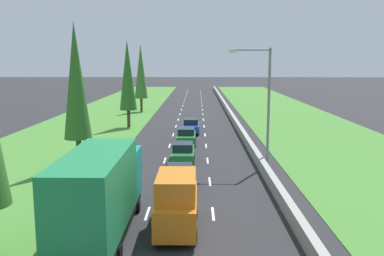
{
  "coord_description": "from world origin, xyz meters",
  "views": [
    {
      "loc": [
        0.91,
        -0.24,
        8.05
      ],
      "look_at": [
        0.3,
        46.52,
        0.52
      ],
      "focal_mm": 39.14,
      "sensor_mm": 36.0,
      "label": 1
    }
  ],
  "objects_px": {
    "blue_sedan_centre_lane_sixth": "(191,126)",
    "poplar_tree_fourth": "(141,72)",
    "green_sedan_centre_lane_fourth": "(183,153)",
    "poplar_tree_second": "(76,81)",
    "green_box_truck_left_lane": "(101,193)",
    "green_sedan_centre_lane_fifth": "(186,136)",
    "poplar_tree_third": "(128,76)",
    "orange_van_centre_lane": "(177,202)",
    "green_sedan_centre_lane": "(180,178)",
    "street_light_mast": "(264,99)"
  },
  "relations": [
    {
      "from": "street_light_mast",
      "to": "green_sedan_centre_lane_fourth",
      "type": "bearing_deg",
      "value": 170.73
    },
    {
      "from": "poplar_tree_second",
      "to": "green_box_truck_left_lane",
      "type": "bearing_deg",
      "value": -70.24
    },
    {
      "from": "orange_van_centre_lane",
      "to": "street_light_mast",
      "type": "distance_m",
      "value": 14.38
    },
    {
      "from": "poplar_tree_second",
      "to": "orange_van_centre_lane",
      "type": "bearing_deg",
      "value": -56.37
    },
    {
      "from": "green_sedan_centre_lane_fourth",
      "to": "green_box_truck_left_lane",
      "type": "xyz_separation_m",
      "value": [
        -3.18,
        -14.55,
        1.37
      ]
    },
    {
      "from": "green_sedan_centre_lane_fifth",
      "to": "poplar_tree_fourth",
      "type": "distance_m",
      "value": 27.88
    },
    {
      "from": "green_sedan_centre_lane_fifth",
      "to": "poplar_tree_third",
      "type": "height_order",
      "value": "poplar_tree_third"
    },
    {
      "from": "orange_van_centre_lane",
      "to": "green_box_truck_left_lane",
      "type": "bearing_deg",
      "value": -162.42
    },
    {
      "from": "poplar_tree_second",
      "to": "poplar_tree_third",
      "type": "xyz_separation_m",
      "value": [
        0.74,
        18.94,
        -0.22
      ]
    },
    {
      "from": "green_sedan_centre_lane",
      "to": "green_sedan_centre_lane_fourth",
      "type": "distance_m",
      "value": 7.27
    },
    {
      "from": "orange_van_centre_lane",
      "to": "poplar_tree_second",
      "type": "relative_size",
      "value": 0.45
    },
    {
      "from": "green_box_truck_left_lane",
      "to": "green_sedan_centre_lane_fifth",
      "type": "relative_size",
      "value": 2.09
    },
    {
      "from": "poplar_tree_second",
      "to": "street_light_mast",
      "type": "distance_m",
      "value": 14.18
    },
    {
      "from": "green_box_truck_left_lane",
      "to": "street_light_mast",
      "type": "xyz_separation_m",
      "value": [
        9.37,
        13.54,
        3.05
      ]
    },
    {
      "from": "green_sedan_centre_lane",
      "to": "poplar_tree_fourth",
      "type": "height_order",
      "value": "poplar_tree_fourth"
    },
    {
      "from": "street_light_mast",
      "to": "green_box_truck_left_lane",
      "type": "bearing_deg",
      "value": -124.67
    },
    {
      "from": "blue_sedan_centre_lane_sixth",
      "to": "poplar_tree_second",
      "type": "distance_m",
      "value": 18.27
    },
    {
      "from": "poplar_tree_second",
      "to": "street_light_mast",
      "type": "bearing_deg",
      "value": 1.23
    },
    {
      "from": "green_box_truck_left_lane",
      "to": "poplar_tree_second",
      "type": "xyz_separation_m",
      "value": [
        -4.76,
        13.24,
        4.34
      ]
    },
    {
      "from": "green_sedan_centre_lane",
      "to": "green_sedan_centre_lane_fourth",
      "type": "height_order",
      "value": "same"
    },
    {
      "from": "green_sedan_centre_lane",
      "to": "poplar_tree_second",
      "type": "bearing_deg",
      "value": 143.22
    },
    {
      "from": "orange_van_centre_lane",
      "to": "green_sedan_centre_lane",
      "type": "xyz_separation_m",
      "value": [
        -0.13,
        6.22,
        -0.59
      ]
    },
    {
      "from": "green_sedan_centre_lane_fourth",
      "to": "poplar_tree_second",
      "type": "height_order",
      "value": "poplar_tree_second"
    },
    {
      "from": "poplar_tree_third",
      "to": "poplar_tree_fourth",
      "type": "xyz_separation_m",
      "value": [
        -0.56,
        15.93,
        0.05
      ]
    },
    {
      "from": "orange_van_centre_lane",
      "to": "poplar_tree_fourth",
      "type": "height_order",
      "value": "poplar_tree_fourth"
    },
    {
      "from": "green_sedan_centre_lane_fifth",
      "to": "blue_sedan_centre_lane_sixth",
      "type": "relative_size",
      "value": 1.0
    },
    {
      "from": "blue_sedan_centre_lane_sixth",
      "to": "poplar_tree_second",
      "type": "xyz_separation_m",
      "value": [
        -8.37,
        -15.2,
        5.71
      ]
    },
    {
      "from": "blue_sedan_centre_lane_sixth",
      "to": "street_light_mast",
      "type": "xyz_separation_m",
      "value": [
        5.75,
        -14.89,
        4.42
      ]
    },
    {
      "from": "green_box_truck_left_lane",
      "to": "blue_sedan_centre_lane_sixth",
      "type": "bearing_deg",
      "value": 82.76
    },
    {
      "from": "green_sedan_centre_lane_fifth",
      "to": "blue_sedan_centre_lane_sixth",
      "type": "bearing_deg",
      "value": 86.79
    },
    {
      "from": "poplar_tree_fourth",
      "to": "green_box_truck_left_lane",
      "type": "bearing_deg",
      "value": -84.56
    },
    {
      "from": "green_sedan_centre_lane",
      "to": "green_sedan_centre_lane_fifth",
      "type": "relative_size",
      "value": 1.0
    },
    {
      "from": "green_sedan_centre_lane",
      "to": "green_sedan_centre_lane_fifth",
      "type": "height_order",
      "value": "same"
    },
    {
      "from": "poplar_tree_third",
      "to": "poplar_tree_second",
      "type": "bearing_deg",
      "value": -92.23
    },
    {
      "from": "blue_sedan_centre_lane_sixth",
      "to": "green_box_truck_left_lane",
      "type": "bearing_deg",
      "value": -97.24
    },
    {
      "from": "green_box_truck_left_lane",
      "to": "green_sedan_centre_lane_fourth",
      "type": "bearing_deg",
      "value": 77.67
    },
    {
      "from": "green_box_truck_left_lane",
      "to": "poplar_tree_second",
      "type": "distance_m",
      "value": 14.72
    },
    {
      "from": "poplar_tree_second",
      "to": "street_light_mast",
      "type": "relative_size",
      "value": 1.22
    },
    {
      "from": "blue_sedan_centre_lane_sixth",
      "to": "poplar_tree_fourth",
      "type": "relative_size",
      "value": 0.42
    },
    {
      "from": "poplar_tree_third",
      "to": "poplar_tree_fourth",
      "type": "height_order",
      "value": "poplar_tree_fourth"
    },
    {
      "from": "green_sedan_centre_lane_fifth",
      "to": "green_sedan_centre_lane_fourth",
      "type": "bearing_deg",
      "value": -90.5
    },
    {
      "from": "green_sedan_centre_lane",
      "to": "street_light_mast",
      "type": "xyz_separation_m",
      "value": [
        6.15,
        6.26,
        4.42
      ]
    },
    {
      "from": "blue_sedan_centre_lane_sixth",
      "to": "green_sedan_centre_lane",
      "type": "bearing_deg",
      "value": -91.08
    },
    {
      "from": "poplar_tree_fourth",
      "to": "blue_sedan_centre_lane_sixth",
      "type": "bearing_deg",
      "value": -67.39
    },
    {
      "from": "green_sedan_centre_lane_fourth",
      "to": "blue_sedan_centre_lane_sixth",
      "type": "xyz_separation_m",
      "value": [
        0.43,
        13.88,
        0.0
      ]
    },
    {
      "from": "green_sedan_centre_lane_fourth",
      "to": "street_light_mast",
      "type": "relative_size",
      "value": 0.5
    },
    {
      "from": "orange_van_centre_lane",
      "to": "poplar_tree_second",
      "type": "xyz_separation_m",
      "value": [
        -8.1,
        12.18,
        5.13
      ]
    },
    {
      "from": "green_sedan_centre_lane",
      "to": "street_light_mast",
      "type": "height_order",
      "value": "street_light_mast"
    },
    {
      "from": "green_box_truck_left_lane",
      "to": "street_light_mast",
      "type": "height_order",
      "value": "street_light_mast"
    },
    {
      "from": "green_sedan_centre_lane_fourth",
      "to": "poplar_tree_second",
      "type": "relative_size",
      "value": 0.41
    }
  ]
}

